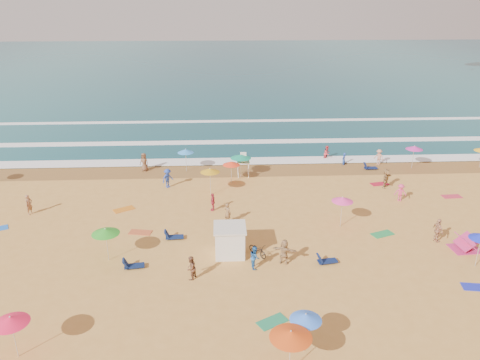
{
  "coord_description": "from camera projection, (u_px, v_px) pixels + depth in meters",
  "views": [
    {
      "loc": [
        -3.84,
        -32.39,
        16.86
      ],
      "look_at": [
        -2.01,
        6.0,
        1.5
      ],
      "focal_mm": 35.0,
      "sensor_mm": 36.0,
      "label": 1
    }
  ],
  "objects": [
    {
      "name": "cabana",
      "position": [
        230.0,
        241.0,
        32.17
      ],
      "size": [
        2.0,
        2.0,
        2.0
      ],
      "primitive_type": "cube",
      "color": "silver",
      "rests_on": "ground"
    },
    {
      "name": "ground",
      "position": [
        269.0,
        226.0,
        36.46
      ],
      "size": [
        220.0,
        220.0,
        0.0
      ],
      "primitive_type": "plane",
      "color": "gold",
      "rests_on": "ground"
    },
    {
      "name": "ocean",
      "position": [
        233.0,
        68.0,
        114.38
      ],
      "size": [
        220.0,
        140.0,
        0.18
      ],
      "primitive_type": "cube",
      "color": "#0C4756",
      "rests_on": "ground"
    },
    {
      "name": "loungers",
      "position": [
        380.0,
        241.0,
        33.93
      ],
      "size": [
        48.74,
        28.63,
        0.34
      ],
      "color": "#0E1D49",
      "rests_on": "ground"
    },
    {
      "name": "wet_sand",
      "position": [
        257.0,
        170.0,
        48.06
      ],
      "size": [
        220.0,
        220.0,
        0.0
      ],
      "primitive_type": "plane",
      "color": "olive",
      "rests_on": "ground"
    },
    {
      "name": "beach_umbrellas",
      "position": [
        296.0,
        196.0,
        36.5
      ],
      "size": [
        65.76,
        29.37,
        0.81
      ],
      "color": "#CE2DA0",
      "rests_on": "ground"
    },
    {
      "name": "beachgoers",
      "position": [
        272.0,
        196.0,
        39.83
      ],
      "size": [
        35.67,
        24.52,
        2.14
      ],
      "color": "#A77F4D",
      "rests_on": "ground"
    },
    {
      "name": "surf_foam",
      "position": [
        251.0,
        143.0,
        56.2
      ],
      "size": [
        200.0,
        18.7,
        0.05
      ],
      "color": "white",
      "rests_on": "ground"
    },
    {
      "name": "cabana_roof",
      "position": [
        230.0,
        227.0,
        31.78
      ],
      "size": [
        2.2,
        2.2,
        0.12
      ],
      "primitive_type": "cube",
      "color": "silver",
      "rests_on": "cabana"
    },
    {
      "name": "lifeguard_stand",
      "position": [
        243.0,
        166.0,
        46.0
      ],
      "size": [
        1.2,
        1.2,
        2.1
      ],
      "primitive_type": null,
      "color": "white",
      "rests_on": "ground"
    },
    {
      "name": "bicycle",
      "position": [
        258.0,
        250.0,
        32.18
      ],
      "size": [
        1.49,
        1.71,
        0.89
      ],
      "primitive_type": "imported",
      "rotation": [
        0.0,
        0.0,
        0.64
      ],
      "color": "black",
      "rests_on": "ground"
    },
    {
      "name": "towels",
      "position": [
        260.0,
        240.0,
        34.28
      ],
      "size": [
        44.81,
        20.9,
        0.03
      ],
      "color": "#C81941",
      "rests_on": "ground"
    }
  ]
}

